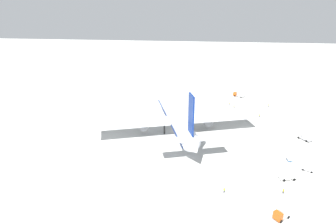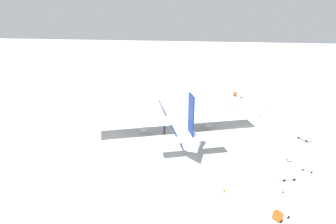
# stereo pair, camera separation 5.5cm
# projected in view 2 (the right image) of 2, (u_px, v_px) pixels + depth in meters

# --- Properties ---
(ground_plane) EXTENTS (600.00, 600.00, 0.00)m
(ground_plane) POSITION_uv_depth(u_px,v_px,m) (175.00, 130.00, 129.17)
(ground_plane) COLOR #B2B2AD
(airliner) EXTENTS (65.76, 69.15, 24.87)m
(airliner) POSITION_uv_depth(u_px,v_px,m) (176.00, 117.00, 125.42)
(airliner) COLOR silver
(airliner) RESTS_ON ground
(service_truck_0) EXTENTS (3.44, 5.77, 2.78)m
(service_truck_0) POSITION_uv_depth(u_px,v_px,m) (287.00, 175.00, 93.28)
(service_truck_0) COLOR white
(service_truck_0) RESTS_ON ground
(service_truck_1) EXTENTS (6.14, 5.36, 2.93)m
(service_truck_1) POSITION_uv_depth(u_px,v_px,m) (305.00, 137.00, 119.68)
(service_truck_1) COLOR white
(service_truck_1) RESTS_ON ground
(service_truck_2) EXTENTS (4.64, 5.02, 2.77)m
(service_truck_2) POSITION_uv_depth(u_px,v_px,m) (282.00, 213.00, 76.55)
(service_truck_2) COLOR #BF4C14
(service_truck_2) RESTS_ON ground
(service_truck_3) EXTENTS (5.23, 6.62, 2.55)m
(service_truck_3) POSITION_uv_depth(u_px,v_px,m) (239.00, 95.00, 173.38)
(service_truck_3) COLOR #BF4C14
(service_truck_3) RESTS_ON ground
(service_van) EXTENTS (3.57, 4.48, 1.97)m
(service_van) POSITION_uv_depth(u_px,v_px,m) (308.00, 168.00, 98.26)
(service_van) COLOR silver
(service_van) RESTS_ON ground
(baggage_cart_0) EXTENTS (2.96, 1.73, 1.31)m
(baggage_cart_0) POSITION_uv_depth(u_px,v_px,m) (289.00, 159.00, 104.48)
(baggage_cart_0) COLOR #26598C
(baggage_cart_0) RESTS_ON ground
(ground_worker_0) EXTENTS (0.57, 0.57, 1.77)m
(ground_worker_0) POSITION_uv_depth(u_px,v_px,m) (230.00, 104.00, 159.22)
(ground_worker_0) COLOR navy
(ground_worker_0) RESTS_ON ground
(ground_worker_1) EXTENTS (0.56, 0.56, 1.79)m
(ground_worker_1) POSITION_uv_depth(u_px,v_px,m) (224.00, 190.00, 86.95)
(ground_worker_1) COLOR #3F3F47
(ground_worker_1) RESTS_ON ground
(ground_worker_2) EXTENTS (0.52, 0.52, 1.75)m
(ground_worker_2) POSITION_uv_depth(u_px,v_px,m) (260.00, 116.00, 143.20)
(ground_worker_2) COLOR #3F3F47
(ground_worker_2) RESTS_ON ground
(ground_worker_3) EXTENTS (0.56, 0.56, 1.71)m
(ground_worker_3) POSITION_uv_depth(u_px,v_px,m) (283.00, 191.00, 86.64)
(ground_worker_3) COLOR black
(ground_worker_3) RESTS_ON ground
(ground_worker_4) EXTENTS (0.45, 0.45, 1.67)m
(ground_worker_4) POSITION_uv_depth(u_px,v_px,m) (234.00, 106.00, 155.58)
(ground_worker_4) COLOR black
(ground_worker_4) RESTS_ON ground
(ground_worker_5) EXTENTS (0.54, 0.54, 1.76)m
(ground_worker_5) POSITION_uv_depth(u_px,v_px,m) (269.00, 105.00, 157.12)
(ground_worker_5) COLOR #3F3F47
(ground_worker_5) RESTS_ON ground
(traffic_cone_0) EXTENTS (0.36, 0.36, 0.55)m
(traffic_cone_0) POSITION_uv_depth(u_px,v_px,m) (250.00, 111.00, 151.41)
(traffic_cone_0) COLOR orange
(traffic_cone_0) RESTS_ON ground
(traffic_cone_1) EXTENTS (0.36, 0.36, 0.55)m
(traffic_cone_1) POSITION_uv_depth(u_px,v_px,m) (115.00, 96.00, 174.59)
(traffic_cone_1) COLOR orange
(traffic_cone_1) RESTS_ON ground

